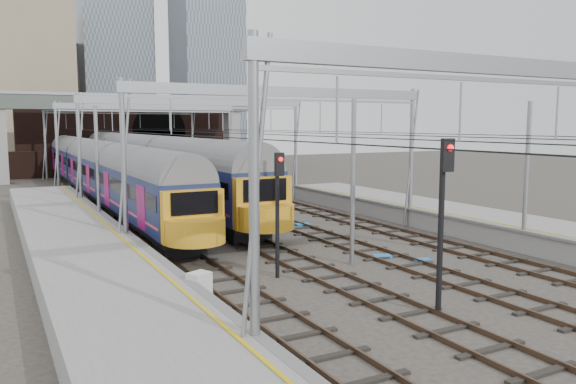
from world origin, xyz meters
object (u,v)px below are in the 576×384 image
train_main (117,157)px  signal_near_left (278,200)px  train_second (98,169)px  signal_near_centre (443,207)px  relay_cabinet (199,293)px

train_main → signal_near_left: 39.81m
train_second → signal_near_centre: (4.78, -33.38, 0.97)m
signal_near_centre → relay_cabinet: signal_near_centre is taller
train_main → relay_cabinet: train_main is taller
train_main → signal_near_centre: size_ratio=12.61×
signal_near_centre → relay_cabinet: 8.07m
signal_near_left → relay_cabinet: signal_near_left is taller
signal_near_left → relay_cabinet: size_ratio=3.74×
signal_near_left → relay_cabinet: 5.32m
train_main → train_second: (-4.00, -12.59, -0.16)m
train_main → train_second: 13.21m
train_second → relay_cabinet: bearing=-93.5°
train_main → signal_near_left: train_main is taller
train_main → relay_cabinet: size_ratio=53.33×
train_second → train_main: bearing=72.4°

